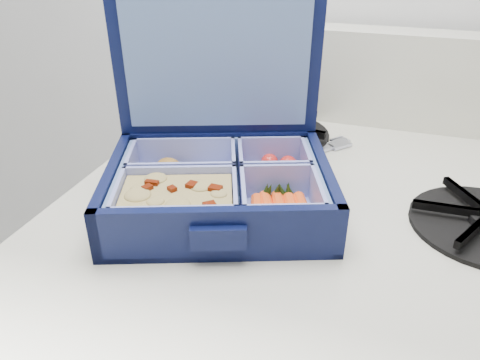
% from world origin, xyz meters
% --- Properties ---
extents(bento_box, '(0.30, 0.27, 0.06)m').
position_xyz_m(bento_box, '(-0.11, 1.61, 0.98)').
color(bento_box, '#080E34').
rests_on(bento_box, stove).
extents(burner_grate_rear, '(0.21, 0.21, 0.02)m').
position_xyz_m(burner_grate_rear, '(-0.11, 1.83, 0.97)').
color(burner_grate_rear, black).
rests_on(burner_grate_rear, stove).
extents(fork, '(0.15, 0.17, 0.01)m').
position_xyz_m(fork, '(-0.06, 1.75, 0.96)').
color(fork, silver).
rests_on(fork, stove).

